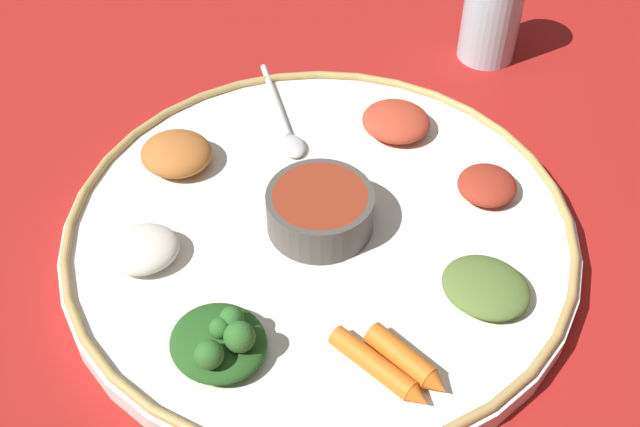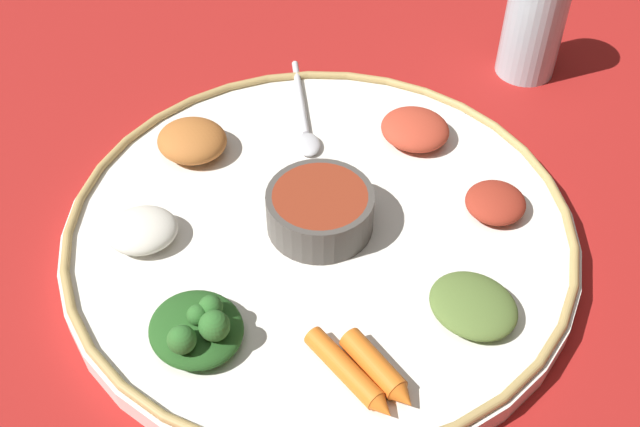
% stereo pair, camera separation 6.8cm
% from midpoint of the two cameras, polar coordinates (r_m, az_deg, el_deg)
% --- Properties ---
extents(ground_plane, '(2.40, 2.40, 0.00)m').
position_cam_midpoint_polar(ground_plane, '(0.70, 2.75, -2.16)').
color(ground_plane, maroon).
extents(platter, '(0.45, 0.45, 0.02)m').
position_cam_midpoint_polar(platter, '(0.70, 2.78, -1.59)').
color(platter, white).
rests_on(platter, ground_plane).
extents(platter_rim, '(0.45, 0.45, 0.01)m').
position_cam_midpoint_polar(platter_rim, '(0.69, 2.82, -0.84)').
color(platter_rim, tan).
rests_on(platter_rim, platter).
extents(center_bowl, '(0.09, 0.09, 0.04)m').
position_cam_midpoint_polar(center_bowl, '(0.67, 2.88, 0.17)').
color(center_bowl, '#4C4742').
rests_on(center_bowl, platter).
extents(spoon, '(0.15, 0.07, 0.01)m').
position_cam_midpoint_polar(spoon, '(0.79, 1.32, 6.55)').
color(spoon, silver).
rests_on(spoon, platter).
extents(greens_pile, '(0.09, 0.09, 0.04)m').
position_cam_midpoint_polar(greens_pile, '(0.60, -5.75, -8.53)').
color(greens_pile, '#23511E').
rests_on(greens_pile, platter).
extents(carrot_near_spoon, '(0.09, 0.04, 0.02)m').
position_cam_midpoint_polar(carrot_near_spoon, '(0.59, 5.50, -11.70)').
color(carrot_near_spoon, orange).
rests_on(carrot_near_spoon, platter).
extents(carrot_outer, '(0.07, 0.03, 0.02)m').
position_cam_midpoint_polar(carrot_outer, '(0.59, 7.62, -11.40)').
color(carrot_outer, orange).
rests_on(carrot_outer, platter).
extents(mound_rice_white, '(0.07, 0.07, 0.02)m').
position_cam_midpoint_polar(mound_rice_white, '(0.68, -10.10, -1.36)').
color(mound_rice_white, silver).
rests_on(mound_rice_white, platter).
extents(mound_collards, '(0.09, 0.09, 0.02)m').
position_cam_midpoint_polar(mound_collards, '(0.64, 14.17, -6.70)').
color(mound_collards, '#567033').
rests_on(mound_collards, platter).
extents(mound_beet, '(0.07, 0.07, 0.02)m').
position_cam_midpoint_polar(mound_beet, '(0.72, 15.35, 0.65)').
color(mound_beet, maroon).
rests_on(mound_beet, platter).
extents(mound_berbere_red, '(0.09, 0.09, 0.03)m').
position_cam_midpoint_polar(mound_berbere_red, '(0.77, 9.47, 5.99)').
color(mound_berbere_red, '#B73D28').
rests_on(mound_berbere_red, platter).
extents(mound_chickpea, '(0.09, 0.09, 0.03)m').
position_cam_midpoint_polar(mound_chickpea, '(0.75, -6.79, 5.19)').
color(mound_chickpea, '#B2662D').
rests_on(mound_chickpea, platter).
extents(drinking_glass, '(0.06, 0.06, 0.11)m').
position_cam_midpoint_polar(drinking_glass, '(0.91, 17.33, 12.32)').
color(drinking_glass, silver).
rests_on(drinking_glass, ground_plane).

